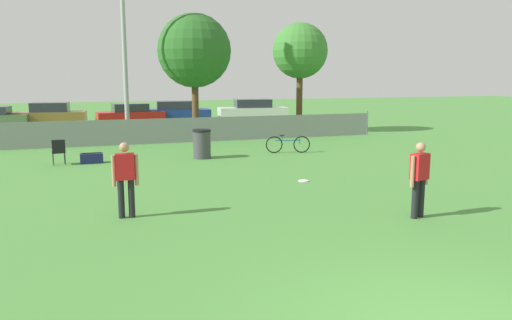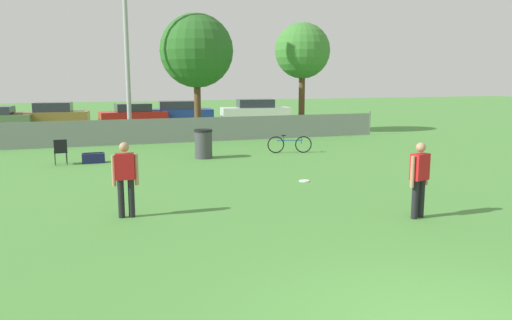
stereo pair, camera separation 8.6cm
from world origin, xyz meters
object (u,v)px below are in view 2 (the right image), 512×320
at_px(frisbee_disc, 304,181).
at_px(tree_far_right, 302,51).
at_px(bicycle_sideline, 290,144).
at_px(trash_bin, 203,144).
at_px(tree_near_pole, 197,51).
at_px(parked_car_white, 255,111).
at_px(parked_car_red, 133,115).
at_px(folding_chair_sideline, 60,150).
at_px(light_pole, 125,13).
at_px(parked_car_tan, 54,115).
at_px(player_defender_red, 419,175).
at_px(gear_bag_sideline, 93,158).
at_px(player_thrower_red, 125,175).
at_px(parked_car_blue, 178,112).

bearing_deg(frisbee_disc, tree_far_right, 66.22).
xyz_separation_m(bicycle_sideline, trash_bin, (-3.42, -0.17, 0.19)).
height_order(tree_near_pole, parked_car_white, tree_near_pole).
distance_m(bicycle_sideline, parked_car_red, 14.45).
height_order(folding_chair_sideline, parked_car_red, parked_car_red).
bearing_deg(folding_chair_sideline, frisbee_disc, 136.43).
xyz_separation_m(light_pole, parked_car_white, (8.91, 8.55, -4.94)).
xyz_separation_m(frisbee_disc, parked_car_tan, (-7.42, 19.51, 0.67)).
height_order(bicycle_sideline, parked_car_tan, parked_car_tan).
bearing_deg(player_defender_red, folding_chair_sideline, 111.71).
xyz_separation_m(gear_bag_sideline, parked_car_tan, (-1.92, 14.36, 0.51)).
distance_m(tree_far_right, frisbee_disc, 13.28).
distance_m(tree_far_right, bicycle_sideline, 8.25).
height_order(folding_chair_sideline, trash_bin, trash_bin).
relative_size(frisbee_disc, parked_car_white, 0.06).
bearing_deg(player_thrower_red, player_defender_red, -14.34).
xyz_separation_m(tree_near_pole, parked_car_tan, (-6.89, 8.31, -3.43)).
distance_m(light_pole, parked_car_white, 13.30).
relative_size(light_pole, gear_bag_sideline, 13.15).
distance_m(tree_near_pole, trash_bin, 7.34).
distance_m(folding_chair_sideline, trash_bin, 4.80).
bearing_deg(tree_far_right, parked_car_tan, 147.44).
height_order(player_thrower_red, parked_car_red, player_thrower_red).
relative_size(folding_chair_sideline, gear_bag_sideline, 1.16).
xyz_separation_m(gear_bag_sideline, parked_car_red, (2.62, 13.63, 0.48)).
bearing_deg(player_thrower_red, trash_bin, 70.26).
height_order(tree_far_right, trash_bin, tree_far_right).
relative_size(tree_near_pole, parked_car_tan, 1.42).
bearing_deg(light_pole, player_thrower_red, -95.41).
height_order(folding_chair_sideline, parked_car_blue, parked_car_blue).
relative_size(player_thrower_red, trash_bin, 1.50).
bearing_deg(tree_near_pole, gear_bag_sideline, -129.39).
bearing_deg(trash_bin, parked_car_red, 94.74).
bearing_deg(light_pole, trash_bin, -69.78).
xyz_separation_m(folding_chair_sideline, parked_car_red, (3.64, 13.70, 0.16)).
distance_m(frisbee_disc, trash_bin, 5.23).
bearing_deg(parked_car_red, folding_chair_sideline, -109.02).
height_order(parked_car_tan, parked_car_white, parked_car_white).
distance_m(player_thrower_red, gear_bag_sideline, 7.34).
bearing_deg(trash_bin, bicycle_sideline, 2.85).
height_order(frisbee_disc, parked_car_blue, parked_car_blue).
distance_m(light_pole, bicycle_sideline, 9.38).
relative_size(tree_near_pole, frisbee_disc, 20.02).
xyz_separation_m(tree_near_pole, folding_chair_sideline, (-5.99, -6.12, -3.62)).
xyz_separation_m(folding_chair_sideline, parked_car_tan, (-0.90, 14.43, 0.19)).
bearing_deg(parked_car_tan, light_pole, -62.32).
distance_m(tree_far_right, parked_car_white, 8.32).
height_order(player_thrower_red, bicycle_sideline, player_thrower_red).
relative_size(light_pole, parked_car_red, 2.40).
xyz_separation_m(light_pole, trash_bin, (2.07, -5.62, -5.12)).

